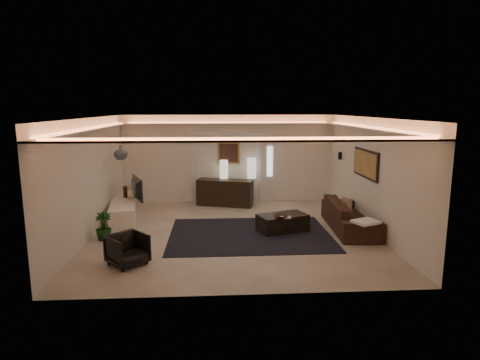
{
  "coord_description": "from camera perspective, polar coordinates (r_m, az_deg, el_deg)",
  "views": [
    {
      "loc": [
        -0.46,
        -9.95,
        3.17
      ],
      "look_at": [
        0.2,
        0.6,
        1.25
      ],
      "focal_mm": 30.39,
      "sensor_mm": 36.0,
      "label": 1
    }
  ],
  "objects": [
    {
      "name": "pilaster_left",
      "position": [
        13.53,
        -6.46,
        1.42
      ],
      "size": [
        0.22,
        0.2,
        2.2
      ],
      "primitive_type": "cube",
      "color": "silver",
      "rests_on": "ground"
    },
    {
      "name": "alcove_header",
      "position": [
        13.39,
        -1.61,
        6.35
      ],
      "size": [
        2.52,
        0.2,
        0.12
      ],
      "primitive_type": "cube",
      "color": "silver",
      "rests_on": "wall_back"
    },
    {
      "name": "magazine",
      "position": [
        10.19,
        6.44,
        -5.39
      ],
      "size": [
        0.26,
        0.2,
        0.03
      ],
      "primitive_type": "cube",
      "rotation": [
        0.0,
        0.0,
        -0.07
      ],
      "color": "beige",
      "rests_on": "coffee_table"
    },
    {
      "name": "pilaster_right",
      "position": [
        13.6,
        3.26,
        1.52
      ],
      "size": [
        0.22,
        0.2,
        2.2
      ],
      "primitive_type": "cube",
      "color": "silver",
      "rests_on": "ground"
    },
    {
      "name": "lamp_right",
      "position": [
        13.35,
        1.66,
        1.32
      ],
      "size": [
        0.36,
        0.36,
        0.66
      ],
      "primitive_type": "cylinder",
      "rotation": [
        0.0,
        0.0,
        0.24
      ],
      "color": "silver",
      "rests_on": "console"
    },
    {
      "name": "wall_left",
      "position": [
        10.54,
        -20.28,
        0.27
      ],
      "size": [
        0.0,
        7.0,
        7.0
      ],
      "primitive_type": "plane",
      "rotation": [
        1.57,
        0.0,
        1.57
      ],
      "color": "silver",
      "rests_on": "ground"
    },
    {
      "name": "throw_pillow",
      "position": [
        11.54,
        14.78,
        -3.18
      ],
      "size": [
        0.19,
        0.37,
        0.35
      ],
      "primitive_type": "cube",
      "rotation": [
        0.0,
        0.0,
        0.26
      ],
      "color": "beige",
      "rests_on": "sofa"
    },
    {
      "name": "console",
      "position": [
        13.15,
        -2.12,
        -1.88
      ],
      "size": [
        1.87,
        1.05,
        0.89
      ],
      "primitive_type": "cube",
      "rotation": [
        0.0,
        0.0,
        -0.3
      ],
      "color": "black",
      "rests_on": "ground"
    },
    {
      "name": "wall_front",
      "position": [
        6.69,
        0.48,
        -4.59
      ],
      "size": [
        7.0,
        0.0,
        7.0
      ],
      "primitive_type": "plane",
      "rotation": [
        -1.57,
        0.0,
        0.0
      ],
      "color": "silver",
      "rests_on": "ground"
    },
    {
      "name": "area_rug",
      "position": [
        10.28,
        1.4,
        -7.62
      ],
      "size": [
        4.0,
        3.0,
        0.01
      ],
      "primitive_type": "cube",
      "color": "black",
      "rests_on": "ground"
    },
    {
      "name": "tv",
      "position": [
        12.25,
        -14.73,
        -1.31
      ],
      "size": [
        1.11,
        0.56,
        0.65
      ],
      "primitive_type": "imported",
      "rotation": [
        0.0,
        0.0,
        1.95
      ],
      "color": "black",
      "rests_on": "media_ledge"
    },
    {
      "name": "art_panel_gold",
      "position": [
        11.07,
        17.13,
        2.2
      ],
      "size": [
        0.02,
        1.5,
        0.62
      ],
      "primitive_type": "cube",
      "color": "tan",
      "rests_on": "wall_right"
    },
    {
      "name": "wall_sconce",
      "position": [
        12.83,
        13.89,
        3.32
      ],
      "size": [
        0.12,
        0.12,
        0.22
      ],
      "primitive_type": "cylinder",
      "color": "black",
      "rests_on": "wall_right"
    },
    {
      "name": "wall_back",
      "position": [
        13.57,
        -1.61,
        3.0
      ],
      "size": [
        7.0,
        0.0,
        7.0
      ],
      "primitive_type": "plane",
      "rotation": [
        1.57,
        0.0,
        0.0
      ],
      "color": "silver",
      "rests_on": "ground"
    },
    {
      "name": "coffee_table",
      "position": [
        10.57,
        5.98,
        -6.05
      ],
      "size": [
        1.4,
        1.06,
        0.46
      ],
      "primitive_type": "cube",
      "rotation": [
        0.0,
        0.0,
        0.36
      ],
      "color": "#2F241A",
      "rests_on": "ground"
    },
    {
      "name": "figurine",
      "position": [
        12.62,
        -15.82,
        -1.67
      ],
      "size": [
        0.14,
        0.14,
        0.33
      ],
      "primitive_type": "cylinder",
      "rotation": [
        0.0,
        0.0,
        0.15
      ],
      "color": "#362918",
      "rests_on": "media_ledge"
    },
    {
      "name": "bowl",
      "position": [
        10.17,
        5.74,
        -5.28
      ],
      "size": [
        0.4,
        0.4,
        0.08
      ],
      "primitive_type": "imported",
      "rotation": [
        0.0,
        0.0,
        0.28
      ],
      "color": "black",
      "rests_on": "coffee_table"
    },
    {
      "name": "sofa",
      "position": [
        10.99,
        15.2,
        -4.82
      ],
      "size": [
        2.6,
        1.14,
        0.74
      ],
      "primitive_type": "imported",
      "rotation": [
        0.0,
        0.0,
        1.51
      ],
      "color": "black",
      "rests_on": "ground"
    },
    {
      "name": "floor",
      "position": [
        10.45,
        -0.9,
        -7.36
      ],
      "size": [
        7.0,
        7.0,
        0.0
      ],
      "primitive_type": "plane",
      "color": "beige",
      "rests_on": "ground"
    },
    {
      "name": "ginger_jar",
      "position": [
        12.12,
        -16.42,
        3.73
      ],
      "size": [
        0.49,
        0.49,
        0.41
      ],
      "primitive_type": "imported",
      "rotation": [
        0.0,
        0.0,
        0.31
      ],
      "color": "#414F66",
      "rests_on": "wall_niche"
    },
    {
      "name": "painting_canvas",
      "position": [
        13.49,
        -1.61,
        3.82
      ],
      "size": [
        0.62,
        0.02,
        0.62
      ],
      "primitive_type": "cube",
      "color": "#4C2D1E",
      "rests_on": "wall_back"
    },
    {
      "name": "throw_blanket",
      "position": [
        9.83,
        17.23,
        -5.63
      ],
      "size": [
        0.69,
        0.64,
        0.06
      ],
      "primitive_type": "cube",
      "rotation": [
        0.0,
        0.0,
        0.43
      ],
      "color": "white",
      "rests_on": "sofa"
    },
    {
      "name": "cove_soffit",
      "position": [
        9.98,
        -0.94,
        7.14
      ],
      "size": [
        7.0,
        7.0,
        0.04
      ],
      "primitive_type": "cube",
      "color": "silver",
      "rests_on": "ceiling"
    },
    {
      "name": "painting_frame",
      "position": [
        13.51,
        -1.61,
        3.83
      ],
      "size": [
        0.74,
        0.04,
        0.74
      ],
      "primitive_type": "cube",
      "color": "tan",
      "rests_on": "wall_back"
    },
    {
      "name": "armchair",
      "position": [
        8.62,
        -15.52,
        -9.39
      ],
      "size": [
        0.98,
        0.98,
        0.64
      ],
      "primitive_type": "imported",
      "rotation": [
        0.0,
        0.0,
        0.74
      ],
      "color": "black",
      "rests_on": "ground"
    },
    {
      "name": "media_ledge",
      "position": [
        12.38,
        -16.06,
        -3.88
      ],
      "size": [
        1.17,
        2.82,
        0.51
      ],
      "primitive_type": "cube",
      "rotation": [
        0.0,
        0.0,
        0.18
      ],
      "color": "white",
      "rests_on": "ground"
    },
    {
      "name": "wall_right",
      "position": [
        10.85,
        17.89,
        0.67
      ],
      "size": [
        0.0,
        7.0,
        7.0
      ],
      "primitive_type": "plane",
      "rotation": [
        1.57,
        0.0,
        -1.57
      ],
      "color": "silver",
      "rests_on": "ground"
    },
    {
      "name": "plant",
      "position": [
        10.34,
        -18.63,
        -6.18
      ],
      "size": [
        0.47,
        0.47,
        0.67
      ],
      "primitive_type": "imported",
      "rotation": [
        0.0,
        0.0,
        0.29
      ],
      "color": "black",
      "rests_on": "ground"
    },
    {
      "name": "daylight_slit",
      "position": [
        13.67,
        4.06,
        2.62
      ],
      "size": [
        0.25,
        0.03,
        1.0
      ],
      "primitive_type": "cube",
      "color": "white",
      "rests_on": "wall_back"
    },
    {
      "name": "wall_niche",
      "position": [
        11.83,
        -18.15,
        2.4
      ],
      "size": [
        0.1,
        0.55,
        0.04
      ],
      "primitive_type": "cube",
      "color": "silver",
      "rests_on": "wall_left"
    },
    {
      "name": "ceiling",
      "position": [
        9.96,
        -0.94,
        8.74
      ],
      "size": [
        7.0,
        7.0,
        0.0
      ],
      "primitive_type": "plane",
      "rotation": [
        3.14,
        0.0,
        0.0
      ],
      "color": "white",
      "rests_on": "ground"
    },
    {
      "name": "lamp_left",
      "position": [
        13.3,
        -2.28,
        1.28
      ],
      "size": [
        0.32,
        0.32,
        0.6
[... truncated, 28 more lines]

